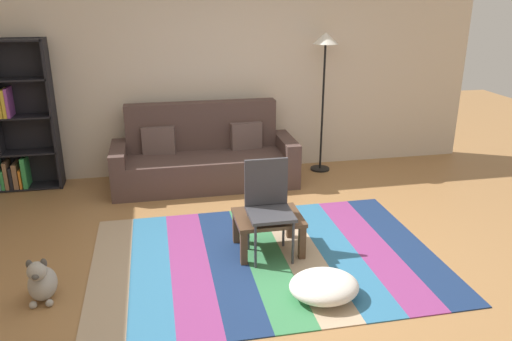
# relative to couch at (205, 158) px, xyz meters

# --- Properties ---
(ground_plane) EXTENTS (14.00, 14.00, 0.00)m
(ground_plane) POSITION_rel_couch_xyz_m (0.38, -2.02, -0.34)
(ground_plane) COLOR #9E7042
(back_wall) EXTENTS (6.80, 0.10, 2.70)m
(back_wall) POSITION_rel_couch_xyz_m (0.38, 0.53, 1.01)
(back_wall) COLOR beige
(back_wall) RESTS_ON ground_plane
(rug) EXTENTS (3.12, 2.19, 0.01)m
(rug) POSITION_rel_couch_xyz_m (0.34, -2.04, -0.33)
(rug) COLOR tan
(rug) RESTS_ON ground_plane
(couch) EXTENTS (2.26, 0.80, 1.00)m
(couch) POSITION_rel_couch_xyz_m (0.00, 0.00, 0.00)
(couch) COLOR #4C3833
(couch) RESTS_ON ground_plane
(bookshelf) EXTENTS (0.90, 0.28, 1.81)m
(bookshelf) POSITION_rel_couch_xyz_m (-2.32, 0.28, 0.49)
(bookshelf) COLOR black
(bookshelf) RESTS_ON ground_plane
(coffee_table) EXTENTS (0.62, 0.51, 0.35)m
(coffee_table) POSITION_rel_couch_xyz_m (0.39, -1.89, -0.04)
(coffee_table) COLOR #513826
(coffee_table) RESTS_ON rug
(pouf) EXTENTS (0.56, 0.49, 0.20)m
(pouf) POSITION_rel_couch_xyz_m (0.66, -2.75, -0.23)
(pouf) COLOR white
(pouf) RESTS_ON rug
(dog) EXTENTS (0.22, 0.35, 0.40)m
(dog) POSITION_rel_couch_xyz_m (-1.54, -2.32, -0.18)
(dog) COLOR #9E998E
(dog) RESTS_ON ground_plane
(standing_lamp) EXTENTS (0.32, 0.32, 1.83)m
(standing_lamp) POSITION_rel_couch_xyz_m (1.60, 0.19, 1.19)
(standing_lamp) COLOR black
(standing_lamp) RESTS_ON ground_plane
(tv_remote) EXTENTS (0.08, 0.16, 0.02)m
(tv_remote) POSITION_rel_couch_xyz_m (0.48, -1.91, 0.03)
(tv_remote) COLOR black
(tv_remote) RESTS_ON coffee_table
(folding_chair) EXTENTS (0.40, 0.40, 0.90)m
(folding_chair) POSITION_rel_couch_xyz_m (0.38, -1.94, 0.20)
(folding_chair) COLOR #38383D
(folding_chair) RESTS_ON ground_plane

